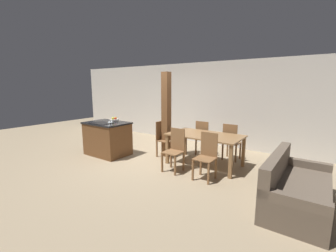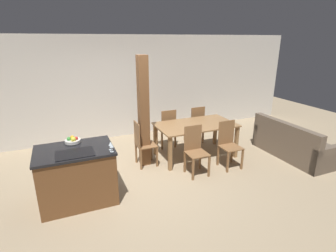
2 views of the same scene
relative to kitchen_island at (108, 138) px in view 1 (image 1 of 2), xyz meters
name	(u,v)px [view 1 (image 1 of 2)]	position (x,y,z in m)	size (l,w,h in m)	color
ground_plane	(145,160)	(1.20, 0.23, -0.47)	(16.00, 16.00, 0.00)	#9E896B
wall_back	(194,103)	(1.20, 2.81, 0.88)	(11.20, 0.08, 2.70)	silver
kitchen_island	(108,138)	(0.00, 0.00, 0.00)	(1.21, 0.86, 0.94)	brown
fruit_bowl	(114,119)	(0.01, 0.27, 0.51)	(0.25, 0.25, 0.12)	silver
wine_glass_near	(109,122)	(0.53, -0.36, 0.57)	(0.06, 0.06, 0.13)	silver
wine_glass_middle	(112,122)	(0.53, -0.28, 0.57)	(0.06, 0.06, 0.13)	silver
dining_table	(205,138)	(2.64, 0.81, 0.21)	(1.77, 1.00, 0.77)	olive
dining_chair_near_left	(175,149)	(2.24, 0.08, 0.04)	(0.40, 0.40, 0.98)	brown
dining_chair_near_right	(206,155)	(3.04, 0.08, 0.04)	(0.40, 0.40, 0.98)	brown
dining_chair_far_left	(203,137)	(2.24, 1.53, 0.04)	(0.40, 0.40, 0.98)	brown
dining_chair_far_right	(231,141)	(3.04, 1.53, 0.04)	(0.40, 0.40, 0.98)	brown
dining_chair_head_end	(163,138)	(1.38, 0.81, 0.04)	(0.40, 0.40, 0.98)	brown
couch	(295,190)	(4.71, -0.09, -0.19)	(0.87, 1.83, 0.84)	brown
timber_post	(166,115)	(1.44, 0.86, 0.68)	(0.20, 0.20, 2.30)	brown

